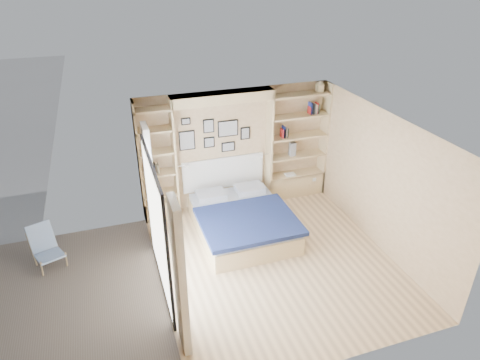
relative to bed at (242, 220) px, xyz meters
name	(u,v)px	position (x,y,z in m)	size (l,w,h in m)	color
ground	(274,260)	(0.26, -1.00, -0.28)	(4.50, 4.50, 0.00)	#DCBA8A
room_shell	(227,173)	(-0.12, 0.52, 0.80)	(4.50, 4.50, 4.50)	tan
bed	(242,220)	(0.00, 0.00, 0.00)	(1.76, 2.33, 1.07)	tan
photo_gallery	(214,135)	(-0.19, 1.22, 1.33)	(1.48, 0.02, 0.82)	black
reading_lamps	(225,161)	(-0.04, 1.00, 0.82)	(1.92, 0.12, 0.15)	silver
shelf_decor	(289,124)	(1.39, 1.06, 1.42)	(3.60, 0.23, 2.03)	#A51E1E
deck	(58,307)	(-3.34, -1.00, -0.28)	(3.20, 4.00, 0.05)	#6A5B4E
deck_chair	(46,247)	(-3.51, 0.18, 0.06)	(0.65, 0.82, 0.72)	tan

